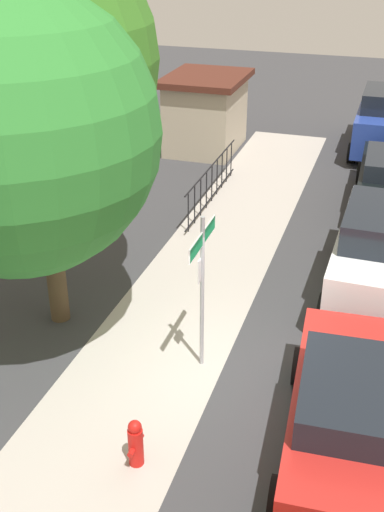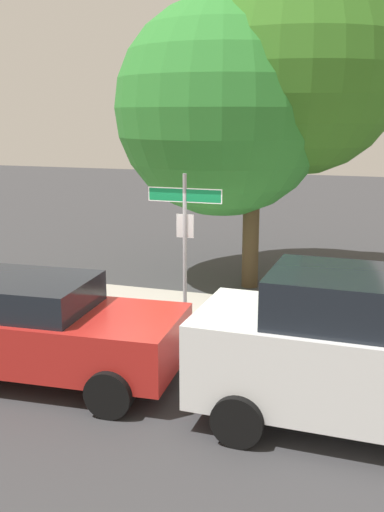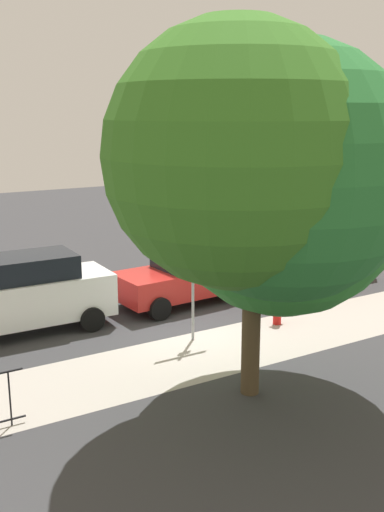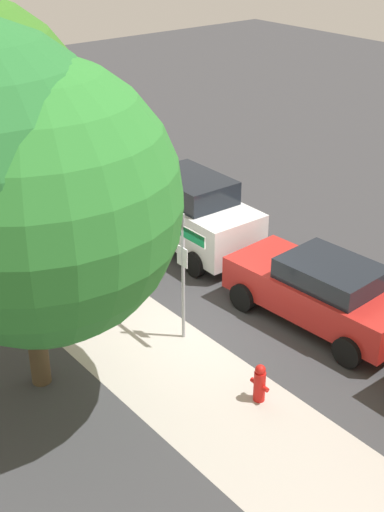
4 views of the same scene
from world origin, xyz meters
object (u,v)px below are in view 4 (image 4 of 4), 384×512
street_sign (183,255)px  car_white (185,210)px  car_blue (8,126)px  fire_hydrant (260,383)px  car_black (93,166)px  car_red (321,290)px

street_sign → car_white: 4.47m
car_white → car_blue: size_ratio=1.00×
fire_hydrant → car_white: bearing=-26.5°
car_black → car_blue: size_ratio=0.96×
street_sign → car_black: bearing=-19.3°
car_red → car_black: size_ratio=0.97×
car_black → fire_hydrant: (-10.71, 3.08, -0.41)m
car_red → fire_hydrant: bearing=107.4°
street_sign → fire_hydrant: (-2.50, 0.20, -1.55)m
car_red → car_blue: size_ratio=0.93×
street_sign → car_blue: size_ratio=0.62×
car_black → fire_hydrant: car_black is taller
car_black → car_red: bearing=177.5°
car_blue → fire_hydrant: (-15.51, 2.54, -0.66)m
fire_hydrant → street_sign: bearing=-4.5°
street_sign → car_red: bearing=-117.6°
street_sign → fire_hydrant: size_ratio=3.64×
car_blue → car_red: bearing=-178.8°
car_red → car_white: (4.80, -0.08, 0.21)m
car_black → fire_hydrant: bearing=162.7°
car_red → car_black: car_black is taller
street_sign → car_red: (-1.39, -2.66, -1.15)m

